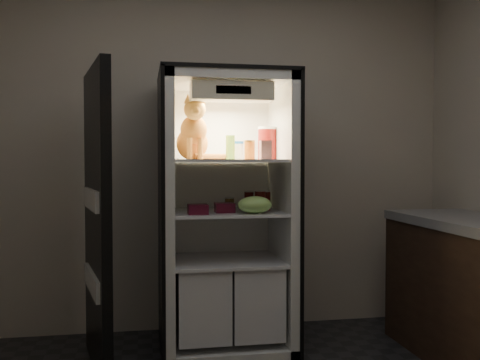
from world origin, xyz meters
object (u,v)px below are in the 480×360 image
object	(u,v)px
salsa_jar	(250,150)
soda_can_b	(265,201)
tabby_cat	(193,135)
berry_box_left	(198,209)
mayo_tub	(237,150)
soda_can_a	(249,200)
grape_bag	(255,205)
parmesan_shaker	(230,147)
pepper_jar	(268,143)
soda_can_c	(260,201)
cream_carton	(265,150)
condiment_jar	(230,203)
refrigerator	(225,231)
berry_box_right	(225,208)

from	to	relation	value
salsa_jar	soda_can_b	distance (m)	0.37
tabby_cat	berry_box_left	world-z (taller)	tabby_cat
tabby_cat	mayo_tub	xyz separation A→B (m)	(0.32, 0.10, -0.10)
soda_can_a	grape_bag	world-z (taller)	soda_can_a
tabby_cat	parmesan_shaker	world-z (taller)	tabby_cat
mayo_tub	berry_box_left	world-z (taller)	mayo_tub
berry_box_left	salsa_jar	bearing A→B (deg)	22.85
soda_can_a	soda_can_b	xyz separation A→B (m)	(0.09, -0.13, 0.00)
parmesan_shaker	grape_bag	distance (m)	0.45
parmesan_shaker	berry_box_left	distance (m)	0.51
pepper_jar	berry_box_left	xyz separation A→B (m)	(-0.52, -0.30, -0.43)
salsa_jar	grape_bag	xyz separation A→B (m)	(-0.00, -0.17, -0.36)
soda_can_c	soda_can_b	bearing A→B (deg)	51.26
salsa_jar	cream_carton	size ratio (longest dim) A/B	1.07
condiment_jar	pepper_jar	bearing A→B (deg)	5.88
soda_can_b	pepper_jar	bearing A→B (deg)	69.34
salsa_jar	grape_bag	size ratio (longest dim) A/B	0.57
berry_box_left	cream_carton	bearing A→B (deg)	-1.27
soda_can_a	soda_can_b	bearing A→B (deg)	-55.02
parmesan_shaker	soda_can_a	bearing A→B (deg)	37.71
pepper_jar	cream_carton	size ratio (longest dim) A/B	1.91
tabby_cat	soda_can_c	size ratio (longest dim) A/B	3.11
mayo_tub	soda_can_c	xyz separation A→B (m)	(0.13, -0.17, -0.34)
refrigerator	parmesan_shaker	distance (m)	0.58
cream_carton	soda_can_a	distance (m)	0.48
tabby_cat	condiment_jar	xyz separation A→B (m)	(0.26, 0.07, -0.47)
salsa_jar	berry_box_left	size ratio (longest dim) A/B	1.03
refrigerator	soda_can_b	bearing A→B (deg)	-12.22
cream_carton	berry_box_right	world-z (taller)	cream_carton
parmesan_shaker	berry_box_left	world-z (taller)	parmesan_shaker
berry_box_right	salsa_jar	bearing A→B (deg)	19.99
parmesan_shaker	berry_box_left	size ratio (longest dim) A/B	1.31
berry_box_right	tabby_cat	bearing A→B (deg)	149.60
parmesan_shaker	berry_box_left	xyz separation A→B (m)	(-0.24, -0.20, -0.40)
condiment_jar	berry_box_left	xyz separation A→B (m)	(-0.25, -0.27, -0.01)
condiment_jar	refrigerator	bearing A→B (deg)	-155.62
refrigerator	salsa_jar	world-z (taller)	refrigerator
soda_can_b	condiment_jar	world-z (taller)	soda_can_b
parmesan_shaker	mayo_tub	world-z (taller)	parmesan_shaker
soda_can_a	berry_box_right	world-z (taller)	soda_can_a
soda_can_a	berry_box_left	bearing A→B (deg)	-140.90
tabby_cat	pepper_jar	bearing A→B (deg)	9.64
mayo_tub	pepper_jar	bearing A→B (deg)	-1.48
grape_bag	berry_box_left	xyz separation A→B (m)	(-0.37, 0.02, -0.02)
grape_bag	parmesan_shaker	bearing A→B (deg)	119.18
soda_can_b	berry_box_left	distance (m)	0.52
soda_can_b	berry_box_left	world-z (taller)	soda_can_b
refrigerator	grape_bag	bearing A→B (deg)	-60.69
refrigerator	parmesan_shaker	size ratio (longest dim) A/B	11.52
refrigerator	soda_can_b	xyz separation A→B (m)	(0.27, -0.06, 0.21)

